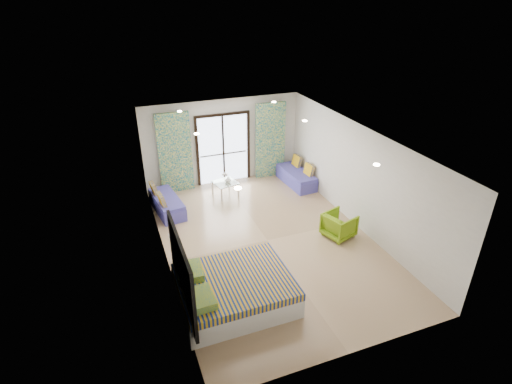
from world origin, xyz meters
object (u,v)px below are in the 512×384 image
object	(u,v)px
daybed_right	(297,177)
coffee_table	(225,184)
armchair	(339,224)
bed	(234,290)
daybed_left	(166,204)

from	to	relation	value
daybed_right	coffee_table	world-z (taller)	daybed_right
daybed_right	armchair	distance (m)	3.16
bed	armchair	bearing A→B (deg)	22.70
bed	coffee_table	world-z (taller)	same
daybed_left	coffee_table	bearing A→B (deg)	3.38
daybed_right	daybed_left	bearing A→B (deg)	-179.72
bed	armchair	distance (m)	3.52
bed	daybed_left	bearing A→B (deg)	98.59
daybed_left	coffee_table	xyz separation A→B (m)	(1.85, 0.36, 0.14)
bed	daybed_right	world-z (taller)	daybed_right
bed	daybed_left	world-z (taller)	daybed_left
daybed_left	armchair	xyz separation A→B (m)	(3.89, -2.84, 0.11)
coffee_table	daybed_left	bearing A→B (deg)	-168.88
bed	daybed_right	distance (m)	5.76
bed	daybed_left	size ratio (longest dim) A/B	1.32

